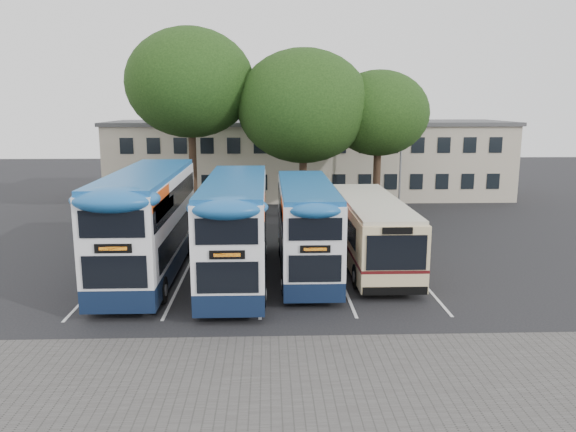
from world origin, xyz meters
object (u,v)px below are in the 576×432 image
(bus_single, at_px, (371,227))
(lamp_post, at_px, (402,140))
(bus_dd_mid, at_px, (236,225))
(bus_dd_right, at_px, (306,224))
(tree_left, at_px, (190,83))
(tree_mid, at_px, (303,106))
(bus_dd_left, at_px, (148,219))
(tree_right, at_px, (379,113))

(bus_single, bearing_deg, lamp_post, 71.45)
(bus_dd_mid, xyz_separation_m, bus_dd_right, (3.13, 0.99, -0.19))
(tree_left, distance_m, tree_mid, 7.45)
(bus_dd_left, relative_size, bus_single, 1.06)
(bus_dd_right, bearing_deg, lamp_post, 62.23)
(lamp_post, height_order, tree_mid, tree_mid)
(tree_mid, relative_size, bus_dd_right, 1.12)
(lamp_post, relative_size, tree_right, 0.93)
(lamp_post, xyz_separation_m, bus_dd_right, (-7.71, -14.64, -2.82))
(tree_right, bearing_deg, lamp_post, 48.13)
(bus_dd_left, bearing_deg, tree_left, 88.29)
(bus_dd_mid, height_order, bus_single, bus_dd_mid)
(bus_single, bearing_deg, tree_left, 131.31)
(bus_dd_left, bearing_deg, tree_right, 44.68)
(tree_left, distance_m, tree_right, 12.41)
(bus_dd_left, xyz_separation_m, bus_single, (10.27, 1.43, -0.79))
(tree_left, relative_size, tree_mid, 1.12)
(tree_left, bearing_deg, tree_right, -0.88)
(bus_dd_mid, bearing_deg, lamp_post, 55.28)
(tree_mid, xyz_separation_m, bus_single, (2.61, -10.61, -5.64))
(bus_dd_left, relative_size, bus_dd_right, 1.14)
(bus_dd_right, bearing_deg, bus_dd_left, -177.96)
(tree_mid, distance_m, bus_dd_left, 15.07)
(lamp_post, relative_size, tree_mid, 0.82)
(lamp_post, xyz_separation_m, bus_single, (-4.52, -13.46, -3.28))
(bus_dd_mid, height_order, bus_dd_right, bus_dd_mid)
(tree_left, height_order, bus_dd_mid, tree_left)
(bus_dd_left, relative_size, bus_dd_mid, 1.05)
(tree_left, distance_m, bus_single, 16.58)
(tree_mid, xyz_separation_m, tree_right, (4.98, 0.45, -0.47))
(bus_dd_left, xyz_separation_m, bus_dd_mid, (3.95, -0.74, -0.13))
(lamp_post, relative_size, bus_dd_mid, 0.85)
(tree_left, bearing_deg, lamp_post, 8.72)
(lamp_post, distance_m, bus_dd_left, 21.13)
(tree_left, bearing_deg, bus_dd_right, -61.69)
(lamp_post, bearing_deg, tree_right, -131.87)
(tree_left, relative_size, bus_single, 1.17)
(tree_left, height_order, tree_right, tree_left)
(lamp_post, distance_m, bus_single, 14.58)
(tree_right, bearing_deg, tree_mid, -174.84)
(tree_right, relative_size, bus_dd_right, 0.99)
(bus_dd_left, bearing_deg, bus_dd_mid, -10.62)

